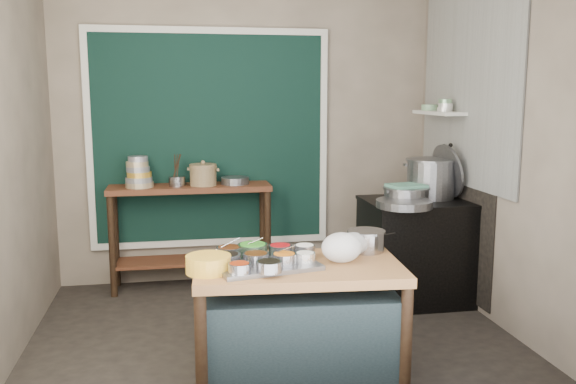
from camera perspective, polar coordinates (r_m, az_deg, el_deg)
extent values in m
cube|color=#2B2621|center=(4.64, -1.46, -13.40)|extent=(3.50, 3.00, 0.02)
cube|color=gray|center=(5.78, -3.87, 5.54)|extent=(3.50, 0.02, 2.80)
cube|color=gray|center=(4.38, -24.97, 3.47)|extent=(0.02, 3.00, 2.80)
cube|color=gray|center=(4.88, 19.38, 4.33)|extent=(0.02, 3.00, 2.80)
cube|color=black|center=(5.72, -7.32, 4.94)|extent=(2.10, 0.02, 1.90)
cube|color=#B2B2AA|center=(5.34, 16.46, 9.70)|extent=(0.02, 1.70, 1.70)
cube|color=black|center=(5.54, 15.49, -2.26)|extent=(0.01, 1.30, 1.30)
cube|color=beige|center=(5.57, 13.97, 7.20)|extent=(0.22, 0.70, 0.03)
cube|color=olive|center=(3.84, 0.99, -12.14)|extent=(1.30, 0.81, 0.75)
cube|color=#4F2716|center=(5.66, -9.05, -4.13)|extent=(1.45, 0.40, 0.95)
cube|color=black|center=(5.35, 12.05, -5.54)|extent=(0.90, 0.68, 0.85)
cube|color=black|center=(5.26, 12.22, -0.91)|extent=(0.92, 0.69, 0.03)
cube|color=gray|center=(3.67, -2.17, -6.76)|extent=(0.67, 0.54, 0.03)
cylinder|color=gray|center=(3.46, -4.57, -7.09)|extent=(0.13, 0.13, 0.06)
cylinder|color=gray|center=(3.84, 1.56, -5.40)|extent=(0.13, 0.13, 0.06)
cylinder|color=gray|center=(3.80, -3.32, -5.43)|extent=(0.19, 0.19, 0.07)
cylinder|color=gray|center=(3.62, -5.79, -6.29)|extent=(0.17, 0.17, 0.07)
cylinder|color=gray|center=(3.47, -1.78, -6.97)|extent=(0.15, 0.15, 0.06)
cylinder|color=gray|center=(3.62, -0.36, -6.26)|extent=(0.15, 0.15, 0.06)
cylinder|color=gray|center=(3.82, -0.74, -5.43)|extent=(0.15, 0.15, 0.06)
cylinder|color=gray|center=(3.78, -5.51, -5.62)|extent=(0.16, 0.16, 0.07)
cylinder|color=gray|center=(3.62, -3.01, -6.23)|extent=(0.16, 0.16, 0.07)
cylinder|color=silver|center=(3.67, 1.61, -6.11)|extent=(0.12, 0.12, 0.06)
cylinder|color=gold|center=(3.57, -7.46, -6.69)|extent=(0.29, 0.29, 0.10)
ellipsoid|color=white|center=(3.75, 5.03, -5.20)|extent=(0.27, 0.24, 0.19)
ellipsoid|color=white|center=(3.93, 6.09, -4.83)|extent=(0.24, 0.22, 0.15)
cylinder|color=tan|center=(5.54, -13.79, 0.68)|extent=(0.25, 0.25, 0.05)
cylinder|color=gray|center=(5.53, -13.80, 1.15)|extent=(0.23, 0.23, 0.05)
cylinder|color=gold|center=(5.52, -13.82, 1.62)|extent=(0.21, 0.21, 0.05)
cylinder|color=gray|center=(5.52, -13.84, 2.09)|extent=(0.20, 0.20, 0.05)
cylinder|color=tan|center=(5.51, -13.86, 2.56)|extent=(0.19, 0.19, 0.05)
cylinder|color=gray|center=(5.51, -13.88, 3.04)|extent=(0.17, 0.17, 0.05)
cylinder|color=gray|center=(5.52, -10.35, 1.00)|extent=(0.15, 0.15, 0.09)
cylinder|color=gray|center=(5.58, -4.99, 1.07)|extent=(0.33, 0.33, 0.06)
cylinder|color=gray|center=(5.41, 14.69, 1.92)|extent=(0.17, 0.48, 0.47)
cube|color=slate|center=(5.11, 11.02, 0.59)|extent=(0.32, 0.27, 0.02)
cylinder|color=gray|center=(4.90, 10.83, -1.08)|extent=(0.53, 0.53, 0.06)
cylinder|color=silver|center=(5.47, 14.45, 7.49)|extent=(0.13, 0.13, 0.04)
cylinder|color=silver|center=(5.47, 14.46, 7.86)|extent=(0.12, 0.12, 0.04)
cylinder|color=gray|center=(5.47, 14.48, 8.23)|extent=(0.11, 0.11, 0.04)
cylinder|color=gray|center=(5.76, 13.11, 7.71)|extent=(0.17, 0.17, 0.05)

